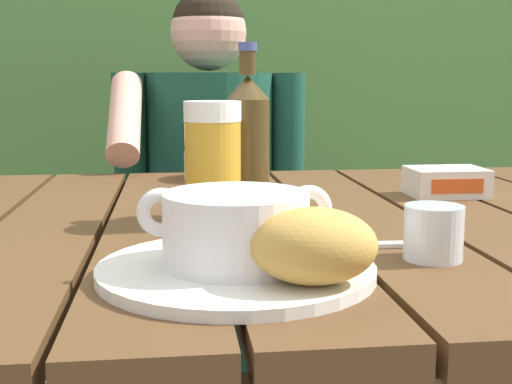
% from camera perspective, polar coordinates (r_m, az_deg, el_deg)
% --- Properties ---
extents(dining_table, '(1.35, 0.99, 0.76)m').
position_cam_1_polar(dining_table, '(1.02, 0.54, -6.96)').
color(dining_table, '#53371E').
rests_on(dining_table, ground_plane).
extents(hedge_backdrop, '(3.62, 1.00, 2.48)m').
position_cam_1_polar(hedge_backdrop, '(2.83, -10.32, 10.35)').
color(hedge_backdrop, '#4C7A3D').
rests_on(hedge_backdrop, ground_plane).
extents(chair_near_diner, '(0.45, 0.48, 0.97)m').
position_cam_1_polar(chair_near_diner, '(1.97, -4.02, -4.67)').
color(chair_near_diner, brown).
rests_on(chair_near_diner, ground_plane).
extents(person_eating, '(0.48, 0.47, 1.18)m').
position_cam_1_polar(person_eating, '(1.72, -3.86, 0.73)').
color(person_eating, '#174433').
rests_on(person_eating, ground_plane).
extents(serving_plate, '(0.29, 0.29, 0.01)m').
position_cam_1_polar(serving_plate, '(0.71, -1.67, -6.50)').
color(serving_plate, white).
rests_on(serving_plate, dining_table).
extents(soup_bowl, '(0.20, 0.15, 0.08)m').
position_cam_1_polar(soup_bowl, '(0.70, -1.69, -2.91)').
color(soup_bowl, white).
rests_on(soup_bowl, serving_plate).
extents(bread_roll, '(0.13, 0.10, 0.07)m').
position_cam_1_polar(bread_roll, '(0.63, 4.81, -4.52)').
color(bread_roll, gold).
rests_on(bread_roll, serving_plate).
extents(beer_glass, '(0.08, 0.08, 0.17)m').
position_cam_1_polar(beer_glass, '(0.94, -3.61, 2.43)').
color(beer_glass, gold).
rests_on(beer_glass, dining_table).
extents(beer_bottle, '(0.06, 0.06, 0.25)m').
position_cam_1_polar(beer_bottle, '(0.99, -0.69, 4.02)').
color(beer_bottle, '#433316').
rests_on(beer_bottle, dining_table).
extents(water_glass_small, '(0.07, 0.07, 0.06)m').
position_cam_1_polar(water_glass_small, '(0.79, 14.62, -3.30)').
color(water_glass_small, silver).
rests_on(water_glass_small, dining_table).
extents(butter_tub, '(0.13, 0.10, 0.05)m').
position_cam_1_polar(butter_tub, '(1.22, 15.61, 0.82)').
color(butter_tub, white).
rests_on(butter_tub, dining_table).
extents(table_knife, '(0.17, 0.02, 0.01)m').
position_cam_1_polar(table_knife, '(0.82, 7.03, -4.41)').
color(table_knife, silver).
rests_on(table_knife, dining_table).
extents(diner_bowl, '(0.14, 0.14, 0.06)m').
position_cam_1_polar(diner_bowl, '(1.38, -3.02, 2.26)').
color(diner_bowl, white).
rests_on(diner_bowl, dining_table).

